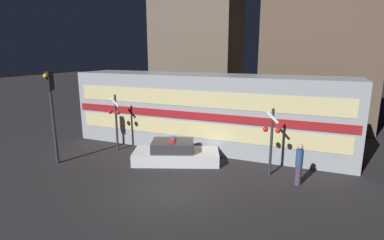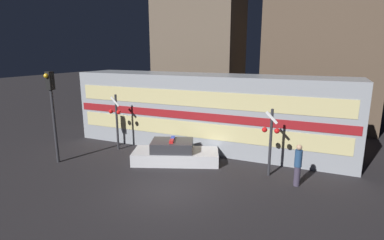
{
  "view_description": "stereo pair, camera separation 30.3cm",
  "coord_description": "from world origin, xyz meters",
  "px_view_note": "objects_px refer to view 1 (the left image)",
  "views": [
    {
      "loc": [
        5.25,
        -10.25,
        5.64
      ],
      "look_at": [
        -0.95,
        4.63,
        1.97
      ],
      "focal_mm": 28.0,
      "sensor_mm": 36.0,
      "label": 1
    },
    {
      "loc": [
        5.53,
        -10.14,
        5.64
      ],
      "look_at": [
        -0.95,
        4.63,
        1.97
      ],
      "focal_mm": 28.0,
      "sensor_mm": 36.0,
      "label": 2
    }
  ],
  "objects_px": {
    "police_car": "(175,154)",
    "traffic_light_corner": "(51,104)",
    "train": "(206,111)",
    "crossing_signal_near": "(271,137)",
    "pedestrian": "(299,164)"
  },
  "relations": [
    {
      "from": "train",
      "to": "crossing_signal_near",
      "type": "relative_size",
      "value": 5.18
    },
    {
      "from": "traffic_light_corner",
      "to": "crossing_signal_near",
      "type": "bearing_deg",
      "value": 14.2
    },
    {
      "from": "train",
      "to": "traffic_light_corner",
      "type": "bearing_deg",
      "value": -137.65
    },
    {
      "from": "police_car",
      "to": "pedestrian",
      "type": "xyz_separation_m",
      "value": [
        6.08,
        -0.41,
        0.48
      ]
    },
    {
      "from": "pedestrian",
      "to": "traffic_light_corner",
      "type": "relative_size",
      "value": 0.39
    },
    {
      "from": "traffic_light_corner",
      "to": "police_car",
      "type": "bearing_deg",
      "value": 23.75
    },
    {
      "from": "train",
      "to": "pedestrian",
      "type": "distance_m",
      "value": 6.7
    },
    {
      "from": "police_car",
      "to": "crossing_signal_near",
      "type": "relative_size",
      "value": 1.49
    },
    {
      "from": "traffic_light_corner",
      "to": "pedestrian",
      "type": "bearing_deg",
      "value": 9.98
    },
    {
      "from": "train",
      "to": "crossing_signal_near",
      "type": "bearing_deg",
      "value": -34.81
    },
    {
      "from": "train",
      "to": "crossing_signal_near",
      "type": "distance_m",
      "value": 5.2
    },
    {
      "from": "police_car",
      "to": "traffic_light_corner",
      "type": "distance_m",
      "value": 6.67
    },
    {
      "from": "police_car",
      "to": "crossing_signal_near",
      "type": "xyz_separation_m",
      "value": [
        4.8,
        0.17,
        1.38
      ]
    },
    {
      "from": "pedestrian",
      "to": "police_car",
      "type": "bearing_deg",
      "value": 176.14
    },
    {
      "from": "crossing_signal_near",
      "to": "traffic_light_corner",
      "type": "xyz_separation_m",
      "value": [
        -10.4,
        -2.63,
        1.28
      ]
    }
  ]
}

